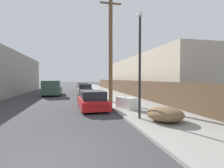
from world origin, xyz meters
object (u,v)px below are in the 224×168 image
object	(u,v)px
pickup_truck	(52,88)
street_lamp	(140,58)
car_parked_mid	(84,90)
discarded_fridge	(127,103)
brush_pile	(165,114)
parked_sports_car_red	(92,101)
car_parked_far	(82,87)
utility_pole	(111,46)

from	to	relation	value
pickup_truck	street_lamp	xyz separation A→B (m)	(5.68, -14.45, 2.18)
car_parked_mid	pickup_truck	bearing A→B (deg)	172.84
car_parked_mid	street_lamp	world-z (taller)	street_lamp
street_lamp	discarded_fridge	bearing A→B (deg)	84.87
discarded_fridge	brush_pile	bearing A→B (deg)	-96.60
parked_sports_car_red	car_parked_mid	bearing A→B (deg)	87.27
discarded_fridge	street_lamp	distance (m)	3.95
car_parked_far	utility_pole	bearing A→B (deg)	-84.63
parked_sports_car_red	brush_pile	distance (m)	5.41
discarded_fridge	brush_pile	size ratio (longest dim) A/B	0.94
discarded_fridge	street_lamp	xyz separation A→B (m)	(-0.27, -2.96, 2.61)
car_parked_mid	brush_pile	world-z (taller)	car_parked_mid
parked_sports_car_red	street_lamp	xyz separation A→B (m)	(1.90, -3.88, 2.53)
car_parked_mid	street_lamp	bearing A→B (deg)	-85.10
car_parked_far	utility_pole	distance (m)	15.61
discarded_fridge	street_lamp	bearing A→B (deg)	-112.31
brush_pile	parked_sports_car_red	bearing A→B (deg)	121.76
pickup_truck	street_lamp	bearing A→B (deg)	110.87
car_parked_far	brush_pile	size ratio (longest dim) A/B	2.54
discarded_fridge	pickup_truck	size ratio (longest dim) A/B	0.32
discarded_fridge	parked_sports_car_red	distance (m)	2.35
discarded_fridge	pickup_truck	bearing A→B (deg)	100.17
utility_pole	parked_sports_car_red	bearing A→B (deg)	-126.55
car_parked_mid	pickup_truck	xyz separation A→B (m)	(-3.87, 0.32, 0.26)
street_lamp	utility_pole	bearing A→B (deg)	90.89
discarded_fridge	car_parked_mid	xyz separation A→B (m)	(-2.07, 11.17, 0.17)
car_parked_far	car_parked_mid	bearing A→B (deg)	-91.46
utility_pole	pickup_truck	bearing A→B (deg)	124.43
utility_pole	brush_pile	size ratio (longest dim) A/B	4.89
discarded_fridge	pickup_truck	xyz separation A→B (m)	(-5.95, 11.50, 0.43)
pickup_truck	brush_pile	xyz separation A→B (m)	(6.64, -15.18, -0.47)
pickup_truck	utility_pole	xyz separation A→B (m)	(5.59, -8.15, 3.85)
car_parked_mid	utility_pole	world-z (taller)	utility_pole
pickup_truck	parked_sports_car_red	bearing A→B (deg)	109.11
discarded_fridge	car_parked_far	distance (m)	18.43
utility_pole	car_parked_far	bearing A→B (deg)	96.25
discarded_fridge	brush_pile	world-z (taller)	discarded_fridge
parked_sports_car_red	street_lamp	world-z (taller)	street_lamp
parked_sports_car_red	car_parked_far	world-z (taller)	car_parked_far
discarded_fridge	car_parked_far	world-z (taller)	car_parked_far
utility_pole	brush_pile	xyz separation A→B (m)	(1.05, -7.03, -4.32)
car_parked_mid	car_parked_far	world-z (taller)	car_parked_mid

